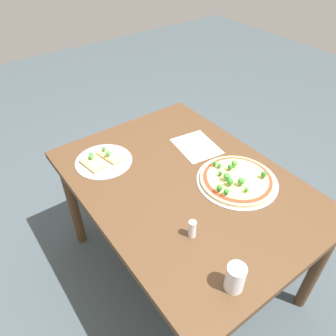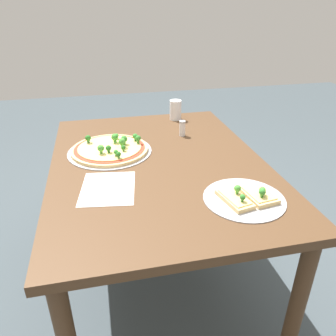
% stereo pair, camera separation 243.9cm
% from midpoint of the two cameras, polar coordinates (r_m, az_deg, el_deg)
% --- Properties ---
extents(ground_plane, '(8.00, 8.00, 0.00)m').
position_cam_midpoint_polar(ground_plane, '(1.62, 17.89, -48.78)').
color(ground_plane, '#3D474C').
extents(dining_table, '(1.28, 0.93, 0.73)m').
position_cam_midpoint_polar(dining_table, '(1.00, 28.55, -46.63)').
color(dining_table, '#4C331E').
rests_on(dining_table, ground_plane).
extents(pizza_tray_whole, '(0.39, 0.39, 0.07)m').
position_cam_midpoint_polar(pizza_tray_whole, '(1.02, 46.86, -39.43)').
color(pizza_tray_whole, '#A3A3A8').
rests_on(pizza_tray_whole, dining_table).
extents(pizza_tray_slice, '(0.30, 0.30, 0.06)m').
position_cam_midpoint_polar(pizza_tray_slice, '(0.87, -8.50, -39.45)').
color(pizza_tray_slice, '#A3A3A8').
rests_on(pizza_tray_slice, dining_table).
extents(drinking_cup, '(0.07, 0.07, 0.12)m').
position_cam_midpoint_polar(drinking_cup, '(1.08, 79.60, -63.58)').
color(drinking_cup, white).
rests_on(drinking_cup, dining_table).
extents(condiment_shaker, '(0.03, 0.03, 0.08)m').
position_cam_midpoint_polar(condiment_shaker, '(0.94, 51.40, -62.50)').
color(condiment_shaker, silver).
rests_on(condiment_shaker, dining_table).
extents(paper_menu, '(0.28, 0.23, 0.00)m').
position_cam_midpoint_polar(paper_menu, '(0.99, 27.52, -28.55)').
color(paper_menu, white).
rests_on(paper_menu, dining_table).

